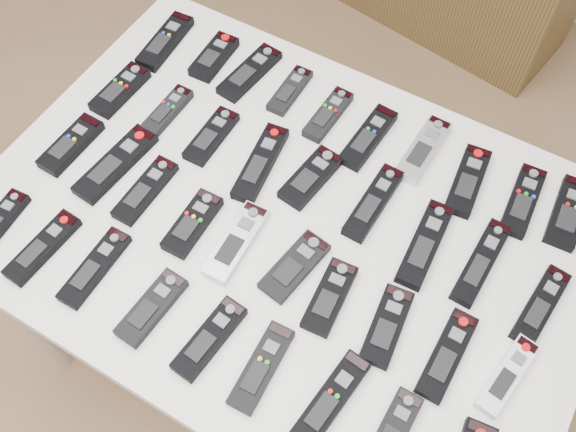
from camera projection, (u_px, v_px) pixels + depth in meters
The scene contains 39 objects.
ground at pixel (257, 386), 1.92m from camera, with size 4.00×4.00×0.00m, color olive.
table at pixel (288, 235), 1.36m from camera, with size 1.25×0.88×0.78m.
remote_0 at pixel (165, 41), 1.56m from camera, with size 0.05×0.19×0.02m, color black.
remote_1 at pixel (214, 57), 1.53m from camera, with size 0.06×0.14×0.02m, color black.
remote_2 at pixel (250, 73), 1.51m from camera, with size 0.06×0.18×0.02m, color black.
remote_3 at pixel (290, 91), 1.48m from camera, with size 0.04×0.14×0.02m, color black.
remote_4 at pixel (328, 115), 1.44m from camera, with size 0.05×0.15×0.02m, color black.
remote_5 at pixel (368, 137), 1.41m from camera, with size 0.05×0.18×0.02m, color black.
remote_6 at pixel (423, 150), 1.39m from camera, with size 0.05×0.18×0.02m, color #B7B7BC.
remote_7 at pixel (468, 181), 1.35m from camera, with size 0.06×0.17×0.02m, color black.
remote_8 at pixel (523, 201), 1.33m from camera, with size 0.05×0.18×0.02m, color black.
remote_9 at pixel (569, 213), 1.31m from camera, with size 0.06×0.17×0.02m, color black.
remote_10 at pixel (120, 90), 1.48m from camera, with size 0.06×0.16×0.02m, color black.
remote_11 at pixel (168, 111), 1.45m from camera, with size 0.04×0.14×0.02m, color black.
remote_12 at pixel (211, 136), 1.41m from camera, with size 0.05×0.15×0.02m, color black.
remote_13 at pixel (261, 163), 1.37m from camera, with size 0.05×0.20×0.02m, color black.
remote_14 at pixel (311, 177), 1.35m from camera, with size 0.06×0.16×0.02m, color black.
remote_15 at pixel (373, 203), 1.32m from camera, with size 0.05×0.19×0.02m, color black.
remote_16 at pixel (425, 244), 1.27m from camera, with size 0.05×0.20×0.02m, color black.
remote_17 at pixel (481, 262), 1.25m from camera, with size 0.05×0.20×0.02m, color black.
remote_18 at pixel (541, 306), 1.21m from camera, with size 0.05×0.18×0.02m, color black.
remote_19 at pixel (71, 144), 1.40m from camera, with size 0.05×0.16×0.02m, color black.
remote_20 at pixel (116, 164), 1.37m from camera, with size 0.06×0.21×0.02m, color black.
remote_21 at pixel (145, 190), 1.34m from camera, with size 0.05×0.17×0.02m, color black.
remote_22 at pixel (193, 223), 1.30m from camera, with size 0.06×0.15×0.02m, color black.
remote_23 at pixel (236, 242), 1.27m from camera, with size 0.05×0.18×0.02m, color #B7B7BC.
remote_24 at pixel (295, 266), 1.25m from camera, with size 0.06×0.16×0.02m, color black.
remote_25 at pixel (330, 297), 1.21m from camera, with size 0.06×0.15×0.02m, color black.
remote_26 at pixel (387, 326), 1.18m from camera, with size 0.06×0.16×0.02m, color black.
remote_27 at pixel (447, 355), 1.16m from camera, with size 0.05×0.18×0.02m, color black.
remote_28 at pixel (507, 376), 1.14m from camera, with size 0.04×0.16×0.02m, color silver.
remote_29 at pixel (0, 221), 1.30m from camera, with size 0.04×0.14×0.02m, color black.
remote_30 at pixel (43, 247), 1.27m from camera, with size 0.05×0.17×0.02m, color black.
remote_31 at pixel (95, 267), 1.25m from camera, with size 0.05×0.18×0.02m, color black.
remote_32 at pixel (152, 307), 1.20m from camera, with size 0.05×0.16×0.02m, color black.
remote_33 at pixel (209, 338), 1.17m from camera, with size 0.05×0.17×0.02m, color black.
remote_34 at pixel (262, 367), 1.14m from camera, with size 0.05×0.17×0.02m, color black.
remote_35 at pixel (330, 400), 1.11m from camera, with size 0.05×0.19×0.02m, color black.
remote_36 at pixel (392, 432), 1.09m from camera, with size 0.05×0.15×0.02m, color black.
Camera 1 is at (0.36, -0.42, 1.91)m, focal length 40.00 mm.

